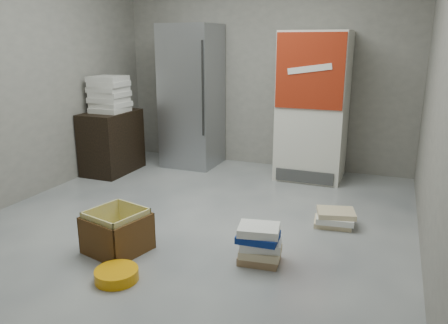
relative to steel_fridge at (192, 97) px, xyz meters
name	(u,v)px	position (x,y,z in m)	size (l,w,h in m)	color
ground	(183,232)	(0.90, -2.13, -0.95)	(5.00, 5.00, 0.00)	#B5B6B1
room_shell	(177,26)	(0.90, -2.13, 0.85)	(4.04, 5.04, 2.82)	gray
steel_fridge	(192,97)	(0.00, 0.00, 0.00)	(0.70, 0.72, 1.90)	#9EA0A5
coke_cooler	(313,106)	(1.65, -0.01, -0.05)	(0.80, 0.73, 1.80)	silver
wood_shelf	(112,142)	(-0.83, -0.73, -0.55)	(0.50, 0.80, 0.80)	black
supply_box_stack	(109,94)	(-0.82, -0.73, 0.08)	(0.44, 0.43, 0.45)	silver
phonebook_stack_main	(260,244)	(1.71, -2.41, -0.79)	(0.36, 0.32, 0.31)	#A37F5A
phonebook_stack_side	(334,218)	(2.16, -1.47, -0.87)	(0.41, 0.34, 0.15)	beige
cardboard_box	(117,234)	(0.56, -2.64, -0.80)	(0.53, 0.53, 0.35)	yellow
bucket_lid	(117,275)	(0.83, -3.04, -0.91)	(0.32, 0.32, 0.08)	#F19E09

